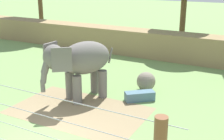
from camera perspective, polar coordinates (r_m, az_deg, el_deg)
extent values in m
cube|color=#937F5B|center=(13.47, -6.31, -7.62)|extent=(5.95, 3.74, 0.01)
cube|color=#997F56|center=(21.72, 9.80, 4.64)|extent=(36.00, 1.80, 1.85)
cylinder|color=slate|center=(13.94, -6.59, -3.72)|extent=(0.42, 0.42, 1.35)
cylinder|color=slate|center=(14.57, -7.95, -2.82)|extent=(0.42, 0.42, 1.35)
cylinder|color=slate|center=(14.58, -1.79, -2.63)|extent=(0.42, 0.42, 1.35)
cylinder|color=slate|center=(15.18, -3.29, -1.82)|extent=(0.42, 0.42, 1.35)
ellipsoid|color=slate|center=(14.15, -5.01, 2.33)|extent=(2.35, 2.85, 1.54)
ellipsoid|color=slate|center=(13.41, -10.91, 2.41)|extent=(1.38, 1.34, 1.11)
cube|color=slate|center=(12.94, -9.49, 1.93)|extent=(0.75, 0.61, 1.06)
cube|color=slate|center=(13.97, -11.50, 2.98)|extent=(0.13, 0.87, 1.06)
cylinder|color=slate|center=(13.37, -12.44, 0.49)|extent=(0.49, 0.56, 0.60)
cylinder|color=slate|center=(13.46, -12.78, -1.32)|extent=(0.38, 0.42, 0.57)
cylinder|color=slate|center=(13.57, -12.97, -2.97)|extent=(0.27, 0.27, 0.53)
cylinder|color=slate|center=(14.87, -0.29, 2.78)|extent=(0.22, 0.30, 0.77)
sphere|color=gray|center=(15.58, 6.46, -2.14)|extent=(0.97, 0.97, 0.97)
cube|color=slate|center=(14.39, 5.26, -4.93)|extent=(1.38, 1.30, 0.44)
cylinder|color=brown|center=(31.21, -13.46, 12.66)|extent=(0.44, 0.44, 6.50)
cylinder|color=brown|center=(24.38, 13.22, 8.97)|extent=(0.44, 0.44, 4.46)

